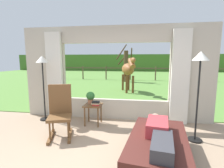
{
  "coord_description": "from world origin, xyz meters",
  "views": [
    {
      "loc": [
        0.64,
        -2.32,
        1.65
      ],
      "look_at": [
        0.0,
        1.8,
        1.05
      ],
      "focal_mm": 27.04,
      "sensor_mm": 36.0,
      "label": 1
    }
  ],
  "objects_px": {
    "floor_lamp_right": "(200,69)",
    "pasture_tree": "(126,65)",
    "book_stack": "(96,103)",
    "recliner_sofa": "(158,148)",
    "reclining_person": "(159,132)",
    "rocking_chair": "(60,111)",
    "floor_lamp_left": "(43,69)",
    "side_table": "(93,108)",
    "potted_plant": "(90,97)",
    "horse": "(128,70)"
  },
  "relations": [
    {
      "from": "floor_lamp_right",
      "to": "pasture_tree",
      "type": "relative_size",
      "value": 0.65
    },
    {
      "from": "book_stack",
      "to": "pasture_tree",
      "type": "xyz_separation_m",
      "value": [
        0.1,
        8.58,
        0.68
      ]
    },
    {
      "from": "recliner_sofa",
      "to": "reclining_person",
      "type": "relative_size",
      "value": 1.26
    },
    {
      "from": "rocking_chair",
      "to": "book_stack",
      "type": "height_order",
      "value": "rocking_chair"
    },
    {
      "from": "pasture_tree",
      "to": "book_stack",
      "type": "bearing_deg",
      "value": -90.68
    },
    {
      "from": "floor_lamp_right",
      "to": "reclining_person",
      "type": "bearing_deg",
      "value": -133.27
    },
    {
      "from": "floor_lamp_left",
      "to": "side_table",
      "type": "bearing_deg",
      "value": -4.96
    },
    {
      "from": "recliner_sofa",
      "to": "potted_plant",
      "type": "distance_m",
      "value": 2.17
    },
    {
      "from": "horse",
      "to": "floor_lamp_right",
      "type": "bearing_deg",
      "value": 90.42
    },
    {
      "from": "reclining_person",
      "to": "recliner_sofa",
      "type": "bearing_deg",
      "value": 98.36
    },
    {
      "from": "reclining_person",
      "to": "potted_plant",
      "type": "xyz_separation_m",
      "value": [
        -1.54,
        1.49,
        0.18
      ]
    },
    {
      "from": "rocking_chair",
      "to": "potted_plant",
      "type": "height_order",
      "value": "rocking_chair"
    },
    {
      "from": "floor_lamp_right",
      "to": "rocking_chair",
      "type": "bearing_deg",
      "value": -176.17
    },
    {
      "from": "floor_lamp_right",
      "to": "horse",
      "type": "bearing_deg",
      "value": 108.49
    },
    {
      "from": "recliner_sofa",
      "to": "reclining_person",
      "type": "xyz_separation_m",
      "value": [
        -0.0,
        -0.05,
        0.3
      ]
    },
    {
      "from": "horse",
      "to": "floor_lamp_left",
      "type": "bearing_deg",
      "value": 47.07
    },
    {
      "from": "potted_plant",
      "to": "floor_lamp_left",
      "type": "xyz_separation_m",
      "value": [
        -1.33,
        0.06,
        0.71
      ]
    },
    {
      "from": "floor_lamp_right",
      "to": "pasture_tree",
      "type": "height_order",
      "value": "pasture_tree"
    },
    {
      "from": "book_stack",
      "to": "horse",
      "type": "relative_size",
      "value": 0.12
    },
    {
      "from": "reclining_person",
      "to": "rocking_chair",
      "type": "relative_size",
      "value": 1.28
    },
    {
      "from": "potted_plant",
      "to": "pasture_tree",
      "type": "distance_m",
      "value": 8.48
    },
    {
      "from": "side_table",
      "to": "pasture_tree",
      "type": "distance_m",
      "value": 8.56
    },
    {
      "from": "potted_plant",
      "to": "pasture_tree",
      "type": "relative_size",
      "value": 0.11
    },
    {
      "from": "potted_plant",
      "to": "book_stack",
      "type": "bearing_deg",
      "value": -36.39
    },
    {
      "from": "reclining_person",
      "to": "floor_lamp_right",
      "type": "height_order",
      "value": "floor_lamp_right"
    },
    {
      "from": "recliner_sofa",
      "to": "rocking_chair",
      "type": "height_order",
      "value": "rocking_chair"
    },
    {
      "from": "potted_plant",
      "to": "floor_lamp_right",
      "type": "height_order",
      "value": "floor_lamp_right"
    },
    {
      "from": "reclining_person",
      "to": "horse",
      "type": "height_order",
      "value": "horse"
    },
    {
      "from": "rocking_chair",
      "to": "floor_lamp_right",
      "type": "height_order",
      "value": "floor_lamp_right"
    },
    {
      "from": "recliner_sofa",
      "to": "horse",
      "type": "height_order",
      "value": "horse"
    },
    {
      "from": "potted_plant",
      "to": "pasture_tree",
      "type": "height_order",
      "value": "pasture_tree"
    },
    {
      "from": "floor_lamp_left",
      "to": "pasture_tree",
      "type": "relative_size",
      "value": 0.63
    },
    {
      "from": "floor_lamp_right",
      "to": "pasture_tree",
      "type": "xyz_separation_m",
      "value": [
        -2.11,
        9.06,
        -0.21
      ]
    },
    {
      "from": "potted_plant",
      "to": "pasture_tree",
      "type": "xyz_separation_m",
      "value": [
        0.27,
        8.46,
        0.55
      ]
    },
    {
      "from": "rocking_chair",
      "to": "reclining_person",
      "type": "bearing_deg",
      "value": -38.43
    },
    {
      "from": "potted_plant",
      "to": "horse",
      "type": "height_order",
      "value": "horse"
    },
    {
      "from": "potted_plant",
      "to": "floor_lamp_left",
      "type": "height_order",
      "value": "floor_lamp_left"
    },
    {
      "from": "recliner_sofa",
      "to": "floor_lamp_left",
      "type": "height_order",
      "value": "floor_lamp_left"
    },
    {
      "from": "horse",
      "to": "rocking_chair",
      "type": "bearing_deg",
      "value": 59.48
    },
    {
      "from": "side_table",
      "to": "pasture_tree",
      "type": "relative_size",
      "value": 0.19
    },
    {
      "from": "reclining_person",
      "to": "rocking_chair",
      "type": "xyz_separation_m",
      "value": [
        -2.0,
        0.7,
        0.02
      ]
    },
    {
      "from": "potted_plant",
      "to": "floor_lamp_right",
      "type": "bearing_deg",
      "value": -14.17
    },
    {
      "from": "recliner_sofa",
      "to": "side_table",
      "type": "relative_size",
      "value": 3.49
    },
    {
      "from": "reclining_person",
      "to": "pasture_tree",
      "type": "height_order",
      "value": "pasture_tree"
    },
    {
      "from": "floor_lamp_left",
      "to": "pasture_tree",
      "type": "xyz_separation_m",
      "value": [
        1.6,
        8.39,
        -0.16
      ]
    },
    {
      "from": "reclining_person",
      "to": "book_stack",
      "type": "height_order",
      "value": "reclining_person"
    },
    {
      "from": "side_table",
      "to": "horse",
      "type": "distance_m",
      "value": 4.59
    },
    {
      "from": "reclining_person",
      "to": "pasture_tree",
      "type": "distance_m",
      "value": 10.06
    },
    {
      "from": "book_stack",
      "to": "floor_lamp_right",
      "type": "distance_m",
      "value": 2.43
    },
    {
      "from": "side_table",
      "to": "floor_lamp_left",
      "type": "relative_size",
      "value": 0.3
    }
  ]
}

